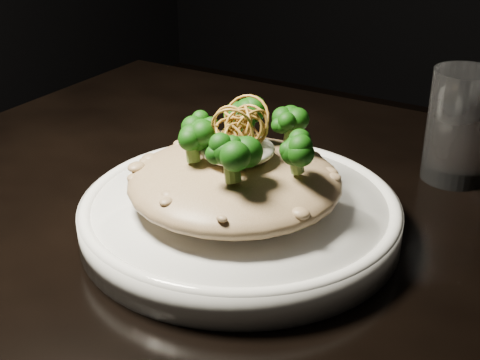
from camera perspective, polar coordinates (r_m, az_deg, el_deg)
name	(u,v)px	position (r m, az deg, el deg)	size (l,w,h in m)	color
table	(328,322)	(0.67, 7.55, -11.90)	(1.10, 0.80, 0.75)	black
plate	(240,217)	(0.64, 0.00, -3.14)	(0.31, 0.31, 0.03)	white
risotto	(235,182)	(0.62, -0.45, -0.14)	(0.20, 0.20, 0.04)	brown
broccoli	(243,133)	(0.61, 0.28, 4.02)	(0.14, 0.14, 0.05)	black
cheese	(238,149)	(0.61, -0.21, 2.65)	(0.07, 0.07, 0.02)	silver
shallots	(238,121)	(0.60, -0.19, 5.08)	(0.06, 0.06, 0.04)	brown
drinking_glass	(460,126)	(0.77, 18.25, 4.40)	(0.07, 0.07, 0.13)	white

